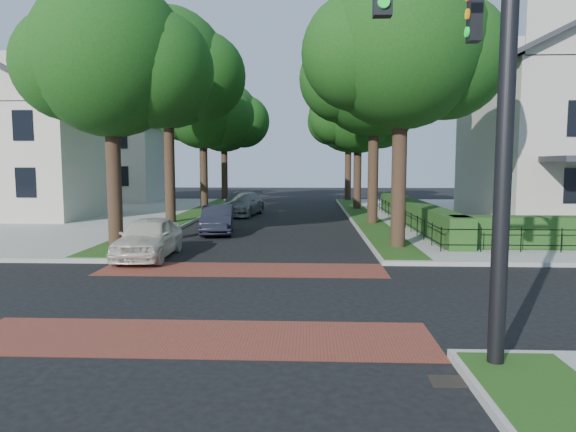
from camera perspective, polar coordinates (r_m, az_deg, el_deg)
The scene contains 22 objects.
ground at distance 13.28m, azimuth -6.89°, elevation -8.76°, with size 120.00×120.00×0.00m, color black.
crosswalk_far at distance 16.36m, azimuth -5.07°, elevation -5.95°, with size 9.00×2.20×0.01m, color brown.
crosswalk_near at distance 10.27m, azimuth -9.84°, elevation -13.18°, with size 9.00×2.20×0.01m, color brown.
storm_drain at distance 8.65m, azimuth 17.68°, elevation -17.08°, with size 0.65×0.45×0.01m, color black.
grass_strip_ne at distance 32.11m, azimuth 8.28°, elevation 0.07°, with size 1.60×29.80×0.02m, color #194212.
grass_strip_nw at distance 32.81m, azimuth -10.83°, elevation 0.15°, with size 1.60×29.80×0.02m, color #194212.
tree_right_near at distance 20.67m, azimuth 12.70°, elevation 17.66°, with size 7.75×6.67×10.66m.
tree_right_mid at distance 28.53m, azimuth 9.77°, elevation 15.11°, with size 8.25×7.09×11.22m.
tree_right_far at distance 37.24m, azimuth 7.93°, elevation 11.26°, with size 7.25×6.23×9.74m.
tree_right_back at distance 46.21m, azimuth 6.86°, elevation 10.65°, with size 7.50×6.45×10.20m.
tree_left_near at distance 21.64m, azimuth -18.68°, elevation 15.98°, with size 7.50×6.45×10.20m.
tree_left_mid at distance 29.34m, azimuth -12.91°, elevation 15.50°, with size 8.00×6.88×11.48m.
tree_left_far at distance 37.84m, azimuth -9.24°, elevation 11.47°, with size 7.00×6.02×9.86m.
tree_left_back at distance 46.70m, azimuth -6.97°, elevation 10.77°, with size 7.75×6.66×10.44m.
hedge_main_road at distance 28.36m, azimuth 13.77°, elevation 0.41°, with size 1.00×18.00×1.20m, color #1F4016.
fence_main_road at distance 28.22m, azimuth 12.17°, elevation 0.12°, with size 0.06×18.00×0.90m, color black, non-canonical shape.
house_left_near at distance 35.41m, azimuth -27.68°, elevation 7.91°, with size 10.00×9.00×10.14m.
house_left_far at distance 48.05m, azimuth -19.25°, elevation 7.52°, with size 10.00×9.00×10.14m.
traffic_signal at distance 8.83m, azimuth 21.41°, elevation 14.39°, with size 2.17×2.00×8.00m.
parked_car_front at distance 18.87m, azimuth -15.24°, elevation -2.31°, with size 1.74×4.32×1.47m, color silver.
parked_car_middle at distance 24.78m, azimuth -7.85°, elevation -0.41°, with size 1.42×4.08×1.34m, color black.
parked_car_rear at distance 33.40m, azimuth -5.18°, elevation 1.36°, with size 2.12×5.22×1.52m, color slate.
Camera 1 is at (2.11, -12.68, 3.33)m, focal length 32.00 mm.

